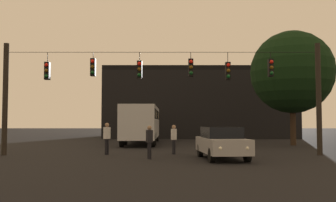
{
  "coord_description": "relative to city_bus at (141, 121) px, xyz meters",
  "views": [
    {
      "loc": [
        0.32,
        -4.5,
        1.74
      ],
      "look_at": [
        0.36,
        18.22,
        3.02
      ],
      "focal_mm": 40.64,
      "sensor_mm": 36.0,
      "label": 1
    }
  ],
  "objects": [
    {
      "name": "car_near_right",
      "position": [
        4.69,
        -13.06,
        -1.07
      ],
      "size": [
        2.19,
        4.46,
        1.52
      ],
      "color": "#99999E",
      "rests_on": "ground"
    },
    {
      "name": "city_bus",
      "position": [
        0.0,
        0.0,
        0.0
      ],
      "size": [
        2.59,
        11.01,
        3.0
      ],
      "color": "#B7BCC6",
      "rests_on": "ground"
    },
    {
      "name": "ground_plane",
      "position": [
        1.82,
        -2.12,
        -1.87
      ],
      "size": [
        168.0,
        168.0,
        0.0
      ],
      "primitive_type": "plane",
      "color": "black",
      "rests_on": "ground"
    },
    {
      "name": "pedestrian_crossing_right",
      "position": [
        2.46,
        -10.23,
        -0.97
      ],
      "size": [
        0.32,
        0.41,
        1.6
      ],
      "color": "black",
      "rests_on": "ground"
    },
    {
      "name": "tree_left_silhouette",
      "position": [
        11.67,
        -2.17,
        3.72
      ],
      "size": [
        6.32,
        6.32,
        8.76
      ],
      "color": "#2D2116",
      "rests_on": "ground"
    },
    {
      "name": "corner_building",
      "position": [
        5.67,
        15.59,
        2.03
      ],
      "size": [
        21.03,
        13.81,
        7.79
      ],
      "color": "black",
      "rests_on": "ground"
    },
    {
      "name": "pedestrian_crossing_left",
      "position": [
        -1.17,
        -10.47,
        -0.89
      ],
      "size": [
        0.35,
        0.42,
        1.72
      ],
      "color": "black",
      "rests_on": "ground"
    },
    {
      "name": "pedestrian_crossing_center",
      "position": [
        1.25,
        -12.94,
        -0.97
      ],
      "size": [
        0.36,
        0.42,
        1.59
      ],
      "color": "black",
      "rests_on": "ground"
    },
    {
      "name": "overhead_signal_span",
      "position": [
        1.81,
        -10.87,
        1.78
      ],
      "size": [
        17.06,
        0.44,
        6.0
      ],
      "color": "black",
      "rests_on": "ground"
    }
  ]
}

